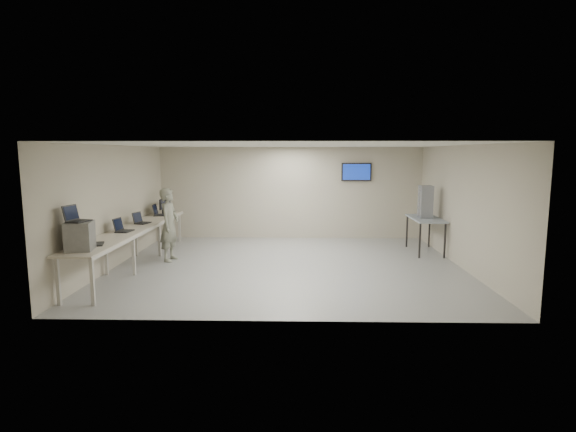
{
  "coord_description": "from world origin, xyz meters",
  "views": [
    {
      "loc": [
        0.25,
        -10.25,
        2.63
      ],
      "look_at": [
        0.0,
        0.2,
        1.15
      ],
      "focal_mm": 28.0,
      "sensor_mm": 36.0,
      "label": 1
    }
  ],
  "objects_px": {
    "equipment_box": "(80,236)",
    "side_table": "(425,220)",
    "soldier": "(169,225)",
    "workbench": "(135,230)"
  },
  "relations": [
    {
      "from": "equipment_box",
      "to": "side_table",
      "type": "relative_size",
      "value": 0.33
    },
    {
      "from": "workbench",
      "to": "side_table",
      "type": "height_order",
      "value": "side_table"
    },
    {
      "from": "equipment_box",
      "to": "soldier",
      "type": "relative_size",
      "value": 0.29
    },
    {
      "from": "workbench",
      "to": "equipment_box",
      "type": "xyz_separation_m",
      "value": [
        -0.06,
        -2.48,
        0.33
      ]
    },
    {
      "from": "workbench",
      "to": "side_table",
      "type": "bearing_deg",
      "value": 11.97
    },
    {
      "from": "equipment_box",
      "to": "side_table",
      "type": "xyz_separation_m",
      "value": [
        7.25,
        4.01,
        -0.3
      ]
    },
    {
      "from": "soldier",
      "to": "side_table",
      "type": "relative_size",
      "value": 1.15
    },
    {
      "from": "soldier",
      "to": "side_table",
      "type": "height_order",
      "value": "soldier"
    },
    {
      "from": "workbench",
      "to": "equipment_box",
      "type": "bearing_deg",
      "value": -91.45
    },
    {
      "from": "workbench",
      "to": "equipment_box",
      "type": "height_order",
      "value": "equipment_box"
    }
  ]
}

